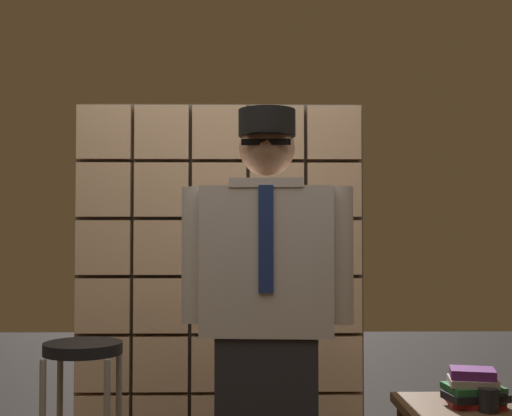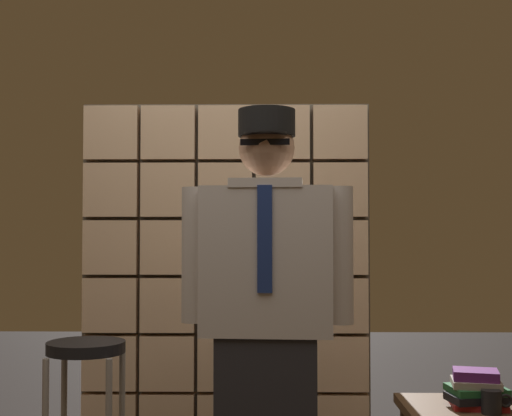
{
  "view_description": "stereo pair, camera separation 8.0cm",
  "coord_description": "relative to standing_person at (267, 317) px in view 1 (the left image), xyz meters",
  "views": [
    {
      "loc": [
        0.15,
        -2.44,
        1.22
      ],
      "look_at": [
        0.19,
        0.3,
        1.32
      ],
      "focal_mm": 48.2,
      "sensor_mm": 36.0,
      "label": 1
    },
    {
      "loc": [
        0.23,
        -2.44,
        1.22
      ],
      "look_at": [
        0.19,
        0.3,
        1.32
      ],
      "focal_mm": 48.2,
      "sensor_mm": 36.0,
      "label": 2
    }
  ],
  "objects": [
    {
      "name": "standing_person",
      "position": [
        0.0,
        0.0,
        0.0
      ],
      "size": [
        0.68,
        0.3,
        1.71
      ],
      "rotation": [
        0.0,
        0.0,
        -0.07
      ],
      "color": "#28282D",
      "rests_on": "ground"
    },
    {
      "name": "coffee_mug",
      "position": [
        0.91,
        0.09,
        -0.35
      ],
      "size": [
        0.13,
        0.08,
        0.09
      ],
      "color": "black",
      "rests_on": "side_table"
    },
    {
      "name": "book_stack",
      "position": [
        0.88,
        0.2,
        -0.33
      ],
      "size": [
        0.27,
        0.22,
        0.15
      ],
      "color": "maroon",
      "rests_on": "side_table"
    },
    {
      "name": "bar_stool",
      "position": [
        -0.79,
        0.3,
        -0.33
      ],
      "size": [
        0.34,
        0.34,
        0.74
      ],
      "color": "black",
      "rests_on": "ground"
    },
    {
      "name": "glass_block_wall",
      "position": [
        -0.23,
        1.22,
        0.08
      ],
      "size": [
        1.66,
        0.1,
        1.98
      ],
      "color": "#E0B78C",
      "rests_on": "ground"
    }
  ]
}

